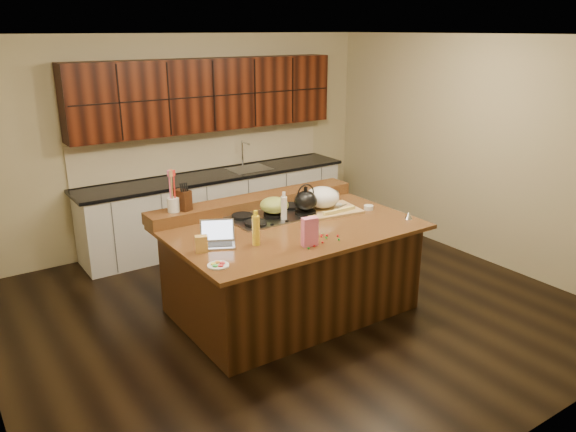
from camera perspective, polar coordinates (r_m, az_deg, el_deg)
room at (r=5.38m, az=0.30°, el=3.39°), size 5.52×5.02×2.72m
island at (r=5.68m, az=0.28°, el=-5.26°), size 2.40×1.60×0.92m
back_ledge at (r=6.05m, az=-3.46°, el=1.44°), size 2.40×0.30×0.12m
cooktop at (r=5.74m, az=-1.40°, el=0.05°), size 0.92×0.52×0.05m
back_counter at (r=7.49m, az=-7.49°, el=4.68°), size 3.70×0.66×2.40m
kettle at (r=5.76m, az=1.80°, el=1.53°), size 0.27×0.27×0.21m
green_bowl at (r=5.71m, az=-1.41°, el=1.10°), size 0.32×0.32×0.16m
laptop at (r=5.05m, az=-7.17°, el=-2.24°), size 0.38×0.35×0.21m
oil_bottle at (r=4.98m, az=-3.28°, el=-1.48°), size 0.08×0.08×0.27m
vinegar_bottle at (r=5.60m, az=-0.42°, el=0.75°), size 0.08×0.08×0.25m
wooden_tray at (r=5.94m, az=3.66°, el=1.61°), size 0.67×0.53×0.25m
ramekin_a at (r=6.04m, az=8.19°, el=0.86°), size 0.10×0.10×0.04m
ramekin_b at (r=6.05m, az=5.04°, el=1.03°), size 0.11×0.11×0.04m
ramekin_c at (r=6.13m, az=2.68°, el=1.30°), size 0.13×0.13×0.04m
strainer_bowl at (r=6.28m, az=4.13°, el=1.92°), size 0.31×0.31×0.09m
kitchen_timer at (r=5.82m, az=12.14°, el=0.07°), size 0.10×0.10×0.07m
pink_bag at (r=4.96m, az=2.22°, el=-1.60°), size 0.15×0.10×0.26m
candy_plate at (r=4.61m, az=-7.11°, el=-4.99°), size 0.23×0.23×0.01m
package_box at (r=4.89m, az=-8.78°, el=-2.82°), size 0.12×0.10×0.15m
utensil_crock at (r=5.62m, az=-11.56°, el=1.13°), size 0.16×0.16×0.14m
knife_block at (r=5.65m, az=-10.64°, el=1.61°), size 0.15×0.19×0.20m
gumdrop_0 at (r=5.23m, az=3.44°, el=-1.93°), size 0.02×0.02×0.02m
gumdrop_1 at (r=5.13m, az=5.18°, el=-2.39°), size 0.02×0.02×0.02m
gumdrop_2 at (r=5.20m, az=3.41°, el=-2.06°), size 0.02×0.02×0.02m
gumdrop_3 at (r=5.00m, az=1.53°, el=-2.92°), size 0.02×0.02×0.02m
gumdrop_4 at (r=5.22m, az=5.07°, el=-2.01°), size 0.02×0.02×0.02m
gumdrop_5 at (r=5.02m, az=1.79°, el=-2.81°), size 0.02×0.02×0.02m
gumdrop_6 at (r=5.06m, az=3.53°, el=-2.69°), size 0.02×0.02×0.02m
gumdrop_7 at (r=5.25m, az=3.46°, el=-1.88°), size 0.02×0.02×0.02m
gumdrop_8 at (r=4.97m, az=2.69°, el=-3.07°), size 0.02×0.02×0.02m
gumdrop_9 at (r=4.92m, az=2.11°, el=-3.29°), size 0.02×0.02×0.02m
gumdrop_10 at (r=5.23m, az=4.00°, el=-1.96°), size 0.02×0.02×0.02m
gumdrop_11 at (r=5.08m, az=2.29°, el=-2.54°), size 0.02×0.02×0.02m
gumdrop_12 at (r=5.10m, az=2.32°, el=-2.47°), size 0.02×0.02×0.02m
gumdrop_13 at (r=5.17m, az=3.90°, el=-2.21°), size 0.02×0.02×0.02m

